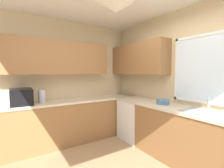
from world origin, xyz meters
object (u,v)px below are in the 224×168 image
Objects in this scene: kettle at (42,96)px; bowl at (163,102)px; sink_assembly at (203,111)px; dishwasher at (135,120)px; microwave at (21,97)px.

bowl is (1.36, 1.86, -0.08)m from kettle.
sink_assembly is 2.27× the size of bowl.
dishwasher is 2.03m from kettle.
sink_assembly is (2.11, 2.21, -0.13)m from microwave.
sink_assembly is (1.45, 0.04, 0.49)m from dishwasher.
bowl is at bearing -179.42° from sink_assembly.
bowl is (0.72, 0.03, 0.52)m from dishwasher.
sink_assembly is at bearing 0.58° from bowl.
microwave is 3.06m from sink_assembly.
sink_assembly reaches higher than bowl.
bowl is (1.38, 2.21, -0.10)m from microwave.
dishwasher is 3.72× the size of bowl.
kettle is at bearing -138.23° from sink_assembly.
kettle is 2.31m from bowl.
microwave reaches higher than bowl.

